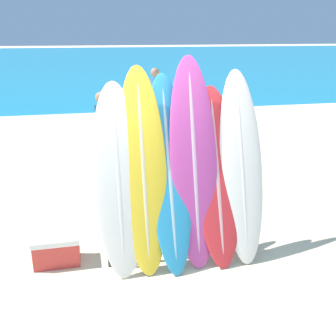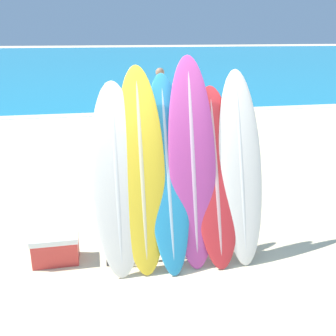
% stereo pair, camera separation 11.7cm
% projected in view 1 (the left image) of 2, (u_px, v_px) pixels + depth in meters
% --- Properties ---
extents(ground_plane, '(160.00, 160.00, 0.00)m').
position_uv_depth(ground_plane, '(168.00, 278.00, 4.46)').
color(ground_plane, beige).
extents(ocean_water, '(120.00, 60.00, 0.01)m').
position_uv_depth(ocean_water, '(88.00, 59.00, 40.34)').
color(ocean_water, teal).
rests_on(ocean_water, ground_plane).
extents(surfboard_rack, '(1.81, 0.04, 0.89)m').
position_uv_depth(surfboard_rack, '(182.00, 223.00, 4.71)').
color(surfboard_rack, '#28282D').
rests_on(surfboard_rack, ground_plane).
extents(surfboard_slot_0, '(0.57, 0.72, 2.15)m').
position_uv_depth(surfboard_slot_0, '(119.00, 181.00, 4.39)').
color(surfboard_slot_0, silver).
rests_on(surfboard_slot_0, ground_plane).
extents(surfboard_slot_1, '(0.54, 0.80, 2.31)m').
position_uv_depth(surfboard_slot_1, '(143.00, 171.00, 4.44)').
color(surfboard_slot_1, yellow).
rests_on(surfboard_slot_1, ground_plane).
extents(surfboard_slot_2, '(0.49, 0.94, 2.21)m').
position_uv_depth(surfboard_slot_2, '(169.00, 173.00, 4.53)').
color(surfboard_slot_2, teal).
rests_on(surfboard_slot_2, ground_plane).
extents(surfboard_slot_3, '(0.56, 0.78, 2.41)m').
position_uv_depth(surfboard_slot_3, '(194.00, 163.00, 4.56)').
color(surfboard_slot_3, '#B23D8E').
rests_on(surfboard_slot_3, ground_plane).
extents(surfboard_slot_4, '(0.55, 0.82, 2.06)m').
position_uv_depth(surfboard_slot_4, '(217.00, 177.00, 4.64)').
color(surfboard_slot_4, red).
rests_on(surfboard_slot_4, ground_plane).
extents(surfboard_slot_5, '(0.52, 0.82, 2.25)m').
position_uv_depth(surfboard_slot_5, '(241.00, 167.00, 4.69)').
color(surfboard_slot_5, silver).
rests_on(surfboard_slot_5, ground_plane).
extents(person_near_water, '(0.27, 0.30, 1.74)m').
position_uv_depth(person_near_water, '(155.00, 98.00, 10.67)').
color(person_near_water, '#A87A5B').
rests_on(person_near_water, ground_plane).
extents(person_mid_beach, '(0.26, 0.27, 1.60)m').
position_uv_depth(person_mid_beach, '(103.00, 130.00, 7.52)').
color(person_mid_beach, '#A87A5B').
rests_on(person_mid_beach, ground_plane).
extents(cooler_box, '(0.56, 0.34, 0.36)m').
position_uv_depth(cooler_box, '(57.00, 249.00, 4.71)').
color(cooler_box, red).
rests_on(cooler_box, ground_plane).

